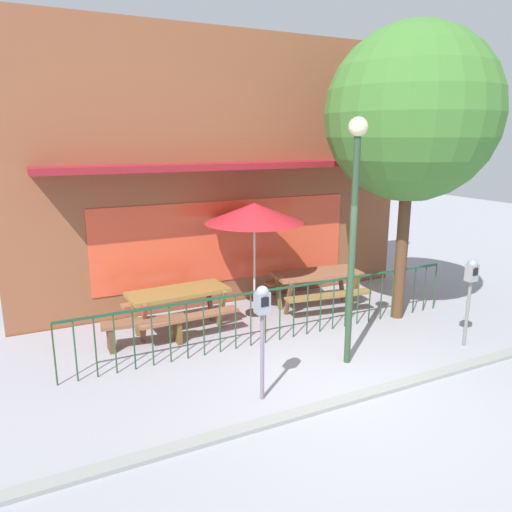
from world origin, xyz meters
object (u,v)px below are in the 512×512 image
patio_bench (144,327)px  street_tree (412,115)px  parking_meter_far (262,313)px  patio_umbrella (254,213)px  picnic_table_right (317,280)px  street_lamp (354,208)px  parking_meter_near (471,280)px  picnic_table_left (178,299)px

patio_bench → street_tree: street_tree is taller
parking_meter_far → patio_bench: bearing=113.2°
patio_umbrella → parking_meter_far: (-1.34, -2.99, -0.80)m
picnic_table_right → patio_bench: bearing=-174.4°
parking_meter_far → street_lamp: street_lamp is taller
picnic_table_right → patio_bench: 3.70m
picnic_table_right → parking_meter_near: (1.24, -2.73, 0.57)m
picnic_table_left → parking_meter_near: parking_meter_near is taller
parking_meter_near → parking_meter_far: bearing=-179.6°
picnic_table_left → street_tree: 5.37m
street_lamp → patio_umbrella: bearing=98.3°
parking_meter_near → street_tree: bearing=92.9°
patio_umbrella → patio_bench: 2.97m
patio_umbrella → parking_meter_far: bearing=-114.1°
picnic_table_left → parking_meter_far: bearing=-84.3°
picnic_table_right → street_lamp: 3.14m
parking_meter_far → picnic_table_left: bearing=95.7°
patio_bench → parking_meter_near: bearing=-25.7°
street_tree → picnic_table_left: bearing=163.1°
picnic_table_right → picnic_table_left: bearing=178.4°
patio_bench → parking_meter_near: parking_meter_near is taller
picnic_table_right → patio_bench: (-3.68, -0.36, -0.26)m
patio_bench → street_lamp: size_ratio=0.38×
patio_umbrella → picnic_table_left: bearing=-174.5°
picnic_table_left → parking_meter_far: size_ratio=1.17×
picnic_table_right → parking_meter_far: (-2.65, -2.75, 0.63)m
patio_bench → picnic_table_left: bearing=30.7°
patio_umbrella → street_tree: 3.37m
street_tree → picnic_table_right: bearing=135.0°
patio_bench → street_tree: bearing=-9.4°
parking_meter_near → parking_meter_far: size_ratio=0.95×
patio_umbrella → street_lamp: size_ratio=0.60×
parking_meter_near → street_tree: size_ratio=0.28×
picnic_table_right → street_lamp: bearing=-111.8°
street_tree → street_lamp: (-2.10, -1.19, -1.40)m
picnic_table_left → patio_bench: (-0.74, -0.44, -0.26)m
parking_meter_far → street_tree: 4.89m
picnic_table_right → street_tree: 3.64m
patio_bench → parking_meter_far: bearing=-66.8°
parking_meter_far → street_tree: size_ratio=0.30×
patio_umbrella → parking_meter_near: (2.55, -2.96, -0.87)m
picnic_table_left → patio_umbrella: size_ratio=0.83×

